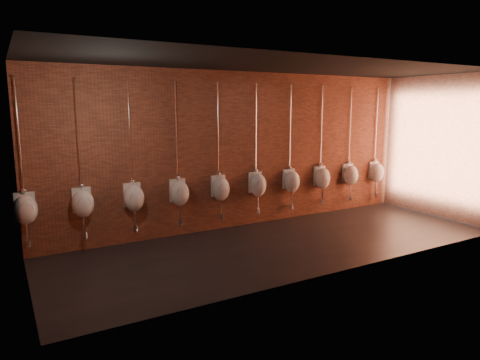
# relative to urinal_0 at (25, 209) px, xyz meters

# --- Properties ---
(ground) EXTENTS (8.50, 8.50, 0.00)m
(ground) POSITION_rel_urinal_0_xyz_m (4.16, -1.37, -0.88)
(ground) COLOR black
(ground) RESTS_ON ground
(room_shell) EXTENTS (8.54, 3.04, 3.22)m
(room_shell) POSITION_rel_urinal_0_xyz_m (4.16, -1.37, 1.13)
(room_shell) COLOR black
(room_shell) RESTS_ON ground
(urinal_0) EXTENTS (0.37, 0.33, 2.72)m
(urinal_0) POSITION_rel_urinal_0_xyz_m (0.00, 0.00, 0.00)
(urinal_0) COLOR white
(urinal_0) RESTS_ON ground
(urinal_1) EXTENTS (0.37, 0.33, 2.72)m
(urinal_1) POSITION_rel_urinal_0_xyz_m (0.88, 0.00, 0.00)
(urinal_1) COLOR white
(urinal_1) RESTS_ON ground
(urinal_2) EXTENTS (0.37, 0.33, 2.72)m
(urinal_2) POSITION_rel_urinal_0_xyz_m (1.76, 0.00, 0.00)
(urinal_2) COLOR white
(urinal_2) RESTS_ON ground
(urinal_3) EXTENTS (0.37, 0.33, 2.72)m
(urinal_3) POSITION_rel_urinal_0_xyz_m (2.65, 0.00, 0.00)
(urinal_3) COLOR white
(urinal_3) RESTS_ON ground
(urinal_4) EXTENTS (0.37, 0.33, 2.72)m
(urinal_4) POSITION_rel_urinal_0_xyz_m (3.53, 0.00, 0.00)
(urinal_4) COLOR white
(urinal_4) RESTS_ON ground
(urinal_5) EXTENTS (0.37, 0.33, 2.72)m
(urinal_5) POSITION_rel_urinal_0_xyz_m (4.41, 0.00, 0.00)
(urinal_5) COLOR white
(urinal_5) RESTS_ON ground
(urinal_6) EXTENTS (0.37, 0.33, 2.72)m
(urinal_6) POSITION_rel_urinal_0_xyz_m (5.29, 0.00, 0.00)
(urinal_6) COLOR white
(urinal_6) RESTS_ON ground
(urinal_7) EXTENTS (0.37, 0.33, 2.72)m
(urinal_7) POSITION_rel_urinal_0_xyz_m (6.17, 0.00, 0.00)
(urinal_7) COLOR white
(urinal_7) RESTS_ON ground
(urinal_8) EXTENTS (0.37, 0.33, 2.72)m
(urinal_8) POSITION_rel_urinal_0_xyz_m (7.06, 0.00, 0.00)
(urinal_8) COLOR white
(urinal_8) RESTS_ON ground
(urinal_9) EXTENTS (0.37, 0.33, 2.72)m
(urinal_9) POSITION_rel_urinal_0_xyz_m (7.94, 0.00, 0.00)
(urinal_9) COLOR white
(urinal_9) RESTS_ON ground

